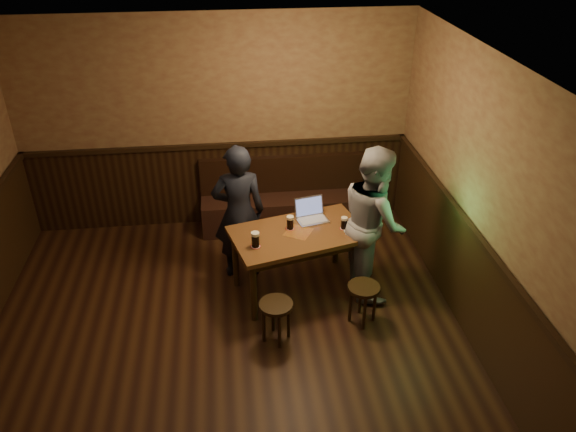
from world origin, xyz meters
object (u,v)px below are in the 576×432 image
Objects in this scene: pint_left at (255,239)px; pint_right at (344,223)px; person_suit at (239,213)px; laptop at (311,214)px; pint_mid at (290,223)px; person_grey at (374,221)px; stool_right at (363,293)px; pub_table at (298,240)px; bench at (284,205)px; stool_left at (276,311)px.

pint_right is at bearing 13.72° from pint_left.
laptop is at bearing 167.77° from person_suit.
pint_mid is 0.59m from pint_right.
pint_left is 0.10× the size of person_grey.
stool_right is 2.87× the size of pint_mid.
pint_right reaches higher than stool_right.
stool_right is 1.10m from pint_mid.
person_grey is at bearing -7.31° from pint_mid.
person_suit is at bearing 132.61° from pub_table.
stool_left is (-0.33, -2.25, 0.06)m from bench.
person_suit is at bearing 102.95° from pint_left.
pint_right is (0.84, 0.82, 0.47)m from stool_left.
laptop reaches higher than pint_mid.
pint_left is at bearing -142.64° from pint_mid.
pint_mid is (-0.08, 0.08, 0.18)m from pub_table.
laptop is (0.18, -1.17, 0.52)m from bench.
person_grey is at bearing 8.34° from pint_left.
pub_table is 0.77m from person_suit.
person_grey is (1.16, 0.77, 0.50)m from stool_left.
pint_mid is at bearing 133.76° from stool_right.
pint_right reaches higher than stool_left.
person_grey is (0.65, -0.30, 0.04)m from laptop.
bench is 13.78× the size of pint_mid.
bench is 1.32m from person_suit.
laptop is (-0.42, 0.90, 0.47)m from stool_right.
pint_left reaches higher than stool_right.
pint_left is at bearing -166.28° from pint_right.
pint_mid is 0.10× the size of person_suit.
stool_left is at bearing 121.75° from person_grey.
pint_right is at bearing 98.38° from stool_right.
stool_left is at bearing -75.23° from pint_left.
person_grey reaches higher than pint_mid.
pub_table is at bearing -178.16° from pint_right.
pint_right is at bearing -50.19° from laptop.
pint_right is at bearing 44.41° from stool_left.
person_grey reaches higher than pub_table.
laptop reaches higher than pint_left.
pint_left reaches higher than stool_left.
stool_right is 1.68m from person_suit.
pint_right is 0.09× the size of person_suit.
laptop is (0.18, 0.27, 0.16)m from pub_table.
stool_left is 1.04m from pint_mid.
pint_left is at bearing -169.46° from pub_table.
stool_right is 1.26m from pint_left.
laptop is 0.24× the size of person_suit.
pint_mid is 0.64m from person_suit.
bench is 2.16m from stool_right.
person_grey reaches higher than pint_left.
pint_mid is 0.41× the size of laptop.
pint_mid is at bearing 119.74° from pub_table.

